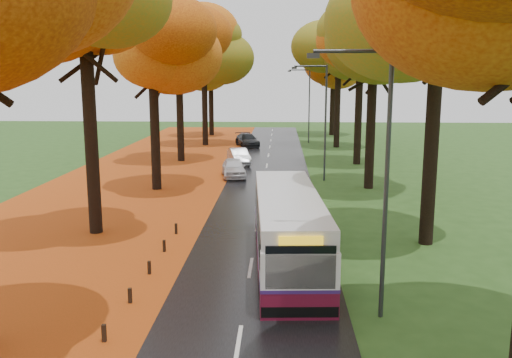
# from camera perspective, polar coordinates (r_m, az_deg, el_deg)

# --- Properties ---
(road) EXTENTS (6.50, 90.00, 0.04)m
(road) POSITION_cam_1_polar(r_m,az_deg,el_deg) (33.41, 0.65, -1.68)
(road) COLOR black
(road) RESTS_ON ground
(centre_line) EXTENTS (0.12, 90.00, 0.01)m
(centre_line) POSITION_cam_1_polar(r_m,az_deg,el_deg) (33.41, 0.65, -1.64)
(centre_line) COLOR silver
(centre_line) RESTS_ON road
(leaf_verge) EXTENTS (12.00, 90.00, 0.02)m
(leaf_verge) POSITION_cam_1_polar(r_m,az_deg,el_deg) (34.89, -14.29, -1.50)
(leaf_verge) COLOR #8E3B0C
(leaf_verge) RESTS_ON ground
(leaf_drift) EXTENTS (0.90, 90.00, 0.01)m
(leaf_drift) POSITION_cam_1_polar(r_m,az_deg,el_deg) (33.65, -4.55, -1.59)
(leaf_drift) COLOR #B74212
(leaf_drift) RESTS_ON road
(trees_left) EXTENTS (9.20, 74.00, 13.88)m
(trees_left) POSITION_cam_1_polar(r_m,az_deg,el_deg) (35.73, -11.16, 14.28)
(trees_left) COLOR black
(trees_left) RESTS_ON ground
(trees_right) EXTENTS (9.30, 74.20, 13.96)m
(trees_right) POSITION_cam_1_polar(r_m,az_deg,el_deg) (35.15, 12.99, 14.53)
(trees_right) COLOR black
(trees_right) RESTS_ON ground
(bollard_row) EXTENTS (0.11, 23.51, 0.52)m
(bollard_row) POSITION_cam_1_polar(r_m,az_deg,el_deg) (14.93, -17.32, -17.50)
(bollard_row) COLOR black
(bollard_row) RESTS_ON ground
(streetlamp_near) EXTENTS (2.45, 0.18, 8.00)m
(streetlamp_near) POSITION_cam_1_polar(r_m,az_deg,el_deg) (16.06, 12.77, 1.55)
(streetlamp_near) COLOR #333538
(streetlamp_near) RESTS_ON ground
(streetlamp_mid) EXTENTS (2.45, 0.18, 8.00)m
(streetlamp_mid) POSITION_cam_1_polar(r_m,az_deg,el_deg) (37.80, 6.96, 6.88)
(streetlamp_mid) COLOR #333538
(streetlamp_mid) RESTS_ON ground
(streetlamp_far) EXTENTS (2.45, 0.18, 8.00)m
(streetlamp_far) POSITION_cam_1_polar(r_m,az_deg,el_deg) (59.73, 5.39, 8.30)
(streetlamp_far) COLOR #333538
(streetlamp_far) RESTS_ON ground
(bus) EXTENTS (3.00, 10.54, 2.74)m
(bus) POSITION_cam_1_polar(r_m,az_deg,el_deg) (21.08, 3.37, -5.05)
(bus) COLOR #5C0E24
(bus) RESTS_ON road
(car_white) EXTENTS (2.18, 4.19, 1.36)m
(car_white) POSITION_cam_1_polar(r_m,az_deg,el_deg) (39.18, -2.36, 1.20)
(car_white) COLOR silver
(car_white) RESTS_ON road
(car_silver) EXTENTS (2.36, 4.15, 1.29)m
(car_silver) POSITION_cam_1_polar(r_m,az_deg,el_deg) (44.97, -1.83, 2.40)
(car_silver) COLOR #979A9E
(car_silver) RESTS_ON road
(car_dark) EXTENTS (3.10, 4.89, 1.32)m
(car_dark) POSITION_cam_1_polar(r_m,az_deg,el_deg) (56.48, -0.92, 4.12)
(car_dark) COLOR black
(car_dark) RESTS_ON road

